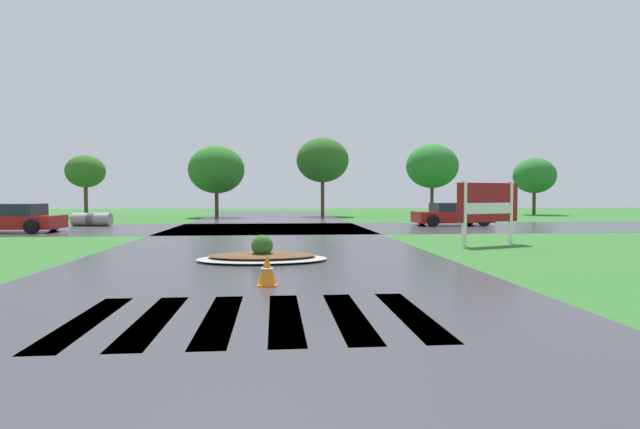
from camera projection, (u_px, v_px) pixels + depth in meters
asphalt_roadway at (263, 261)px, 13.23m from camera, size 9.80×80.00×0.01m
asphalt_cross_road at (268, 228)px, 25.96m from camera, size 90.00×8.82×0.01m
crosswalk_stripes at (253, 317)px, 7.16m from camera, size 4.95×3.05×0.01m
estate_billboard at (488, 205)px, 17.36m from camera, size 2.50×1.01×2.16m
median_island at (262, 256)px, 13.24m from camera, size 3.37×1.95×0.68m
car_white_sedan at (10, 219)px, 23.26m from camera, size 4.65×2.36×1.30m
car_blue_compact at (452, 215)px, 28.41m from camera, size 4.28×2.21×1.25m
drainage_pipe_stack at (92, 219)px, 27.93m from camera, size 2.14×0.99×0.71m
traffic_cone at (267, 271)px, 9.69m from camera, size 0.38×0.38×0.59m
background_treeline at (312, 168)px, 40.72m from camera, size 48.21×6.80×6.18m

